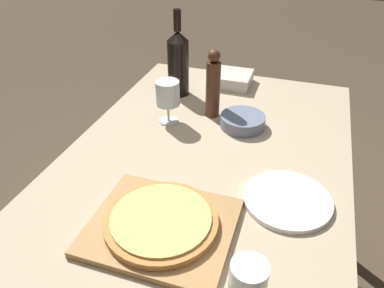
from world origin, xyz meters
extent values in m
cube|color=tan|center=(0.00, 0.00, 0.75)|extent=(0.85, 1.41, 0.03)
cylinder|color=brown|center=(-0.37, 0.64, 0.37)|extent=(0.06, 0.06, 0.73)
cylinder|color=brown|center=(0.37, 0.64, 0.37)|extent=(0.06, 0.06, 0.73)
cube|color=#A87A47|center=(-0.01, -0.27, 0.77)|extent=(0.34, 0.29, 0.02)
cylinder|color=#BC7A3D|center=(-0.01, -0.27, 0.79)|extent=(0.27, 0.27, 0.02)
cylinder|color=#E0C66B|center=(-0.01, -0.27, 0.80)|extent=(0.24, 0.24, 0.01)
cylinder|color=black|center=(-0.22, 0.43, 0.87)|extent=(0.08, 0.08, 0.21)
cone|color=black|center=(-0.22, 0.43, 1.00)|extent=(0.08, 0.08, 0.04)
cylinder|color=black|center=(-0.22, 0.43, 1.05)|extent=(0.03, 0.03, 0.08)
cylinder|color=#4C2819|center=(-0.05, 0.31, 0.86)|extent=(0.05, 0.05, 0.20)
sphere|color=#4C2819|center=(-0.05, 0.31, 0.99)|extent=(0.04, 0.04, 0.04)
cylinder|color=silver|center=(-0.18, 0.22, 0.77)|extent=(0.07, 0.07, 0.00)
cylinder|color=silver|center=(-0.18, 0.22, 0.80)|extent=(0.01, 0.01, 0.06)
cylinder|color=silver|center=(-0.18, 0.22, 0.87)|extent=(0.08, 0.08, 0.08)
cylinder|color=slate|center=(0.07, 0.26, 0.78)|extent=(0.15, 0.15, 0.04)
cylinder|color=silver|center=(0.21, -0.39, 0.82)|extent=(0.07, 0.07, 0.11)
cylinder|color=white|center=(0.26, -0.07, 0.77)|extent=(0.23, 0.23, 0.01)
cube|color=beige|center=(-0.04, 0.58, 0.79)|extent=(0.15, 0.15, 0.05)
camera|label=1|loc=(0.25, -0.84, 1.43)|focal=35.00mm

